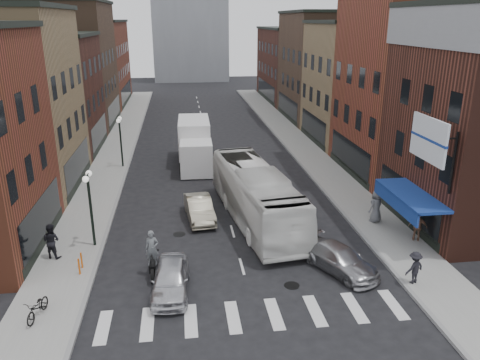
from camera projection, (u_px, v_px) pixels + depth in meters
name	position (u px, v px, depth m)	size (l,w,h in m)	color
ground	(245.00, 277.00, 21.76)	(160.00, 160.00, 0.00)	black
sidewalk_left	(115.00, 154.00, 41.32)	(3.00, 74.00, 0.15)	gray
sidewalk_right	(302.00, 148.00, 43.40)	(3.00, 74.00, 0.15)	gray
curb_left	(132.00, 154.00, 41.53)	(0.20, 74.00, 0.16)	gray
curb_right	(287.00, 149.00, 43.24)	(0.20, 74.00, 0.16)	gray
crosswalk_stripes	(255.00, 315.00, 18.95)	(12.00, 2.20, 0.01)	silver
bldg_left_mid_b	(37.00, 94.00, 40.74)	(10.30, 10.20, 10.30)	#411F17
bldg_left_far_a	(63.00, 65.00, 50.56)	(10.30, 12.20, 13.30)	#4E3727
bldg_left_far_b	(87.00, 63.00, 64.01)	(10.30, 16.20, 11.30)	brown
bldg_right_mid_a	(420.00, 80.00, 34.39)	(10.30, 10.20, 14.30)	brown
bldg_right_mid_b	(366.00, 83.00, 44.25)	(10.30, 10.20, 11.30)	#A08258
bldg_right_far_a	(331.00, 66.00, 54.40)	(10.30, 12.20, 12.30)	#4E3727
bldg_right_far_b	(300.00, 64.00, 67.85)	(10.30, 16.20, 10.30)	#411F17
awning_blue	(408.00, 196.00, 24.34)	(1.80, 5.00, 0.78)	navy
billboard_sign	(430.00, 141.00, 21.28)	(1.52, 3.00, 3.70)	black
streetlamp_near	(89.00, 196.00, 23.66)	(0.32, 1.22, 4.11)	black
streetlamp_far	(120.00, 133.00, 36.78)	(0.32, 1.22, 4.11)	black
bike_rack	(80.00, 263.00, 21.87)	(0.08, 0.68, 0.80)	#D8590C
box_truck	(195.00, 144.00, 37.98)	(2.64, 8.23, 3.56)	white
motorcycle_rider	(152.00, 255.00, 21.60)	(0.64, 2.23, 2.27)	black
transit_bus	(256.00, 195.00, 27.37)	(2.73, 11.67, 3.25)	white
sedan_left_near	(170.00, 279.00, 20.34)	(1.58, 3.92, 1.34)	silver
sedan_left_far	(199.00, 209.00, 27.85)	(1.44, 4.12, 1.36)	#B9B096
curb_car	(340.00, 259.00, 22.12)	(1.71, 4.21, 1.22)	#A2A1A6
parked_bicycle	(38.00, 308.00, 18.46)	(0.58, 1.65, 0.87)	black
ped_left_solo	(51.00, 241.00, 23.00)	(0.87, 0.50, 1.79)	black
ped_right_a	(415.00, 268.00, 20.79)	(0.98, 0.49, 1.52)	black
ped_right_b	(418.00, 226.00, 24.79)	(0.95, 0.47, 1.62)	#8C5F47
ped_right_c	(376.00, 206.00, 27.08)	(0.95, 0.62, 1.95)	#5A5C62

